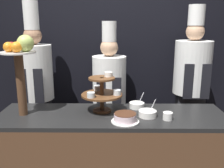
# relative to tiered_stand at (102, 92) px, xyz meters

# --- Properties ---
(wall_back) EXTENTS (10.00, 0.06, 2.80)m
(wall_back) POSITION_rel_tiered_stand_xyz_m (0.09, 0.91, 0.33)
(wall_back) COLOR black
(wall_back) RESTS_ON ground_plane
(buffet_counter) EXTENTS (2.01, 0.60, 0.89)m
(buffet_counter) POSITION_rel_tiered_stand_xyz_m (0.09, -0.08, -0.63)
(buffet_counter) COLOR brown
(buffet_counter) RESTS_ON ground_plane
(tiered_stand) EXTENTS (0.37, 0.37, 0.35)m
(tiered_stand) POSITION_rel_tiered_stand_xyz_m (0.00, 0.00, 0.00)
(tiered_stand) COLOR brown
(tiered_stand) RESTS_ON buffet_counter
(fruit_pedestal) EXTENTS (0.29, 0.29, 0.69)m
(fruit_pedestal) POSITION_rel_tiered_stand_xyz_m (-0.67, -0.10, 0.30)
(fruit_pedestal) COLOR brown
(fruit_pedestal) RESTS_ON buffet_counter
(cake_round) EXTENTS (0.23, 0.23, 0.07)m
(cake_round) POSITION_rel_tiered_stand_xyz_m (0.20, -0.25, -0.15)
(cake_round) COLOR white
(cake_round) RESTS_ON buffet_counter
(cup_white) EXTENTS (0.08, 0.08, 0.06)m
(cup_white) POSITION_rel_tiered_stand_xyz_m (0.55, -0.20, -0.15)
(cup_white) COLOR white
(cup_white) RESTS_ON buffet_counter
(serving_bowl_near) EXTENTS (0.15, 0.15, 0.16)m
(serving_bowl_near) POSITION_rel_tiered_stand_xyz_m (0.39, -0.13, -0.15)
(serving_bowl_near) COLOR white
(serving_bowl_near) RESTS_ON buffet_counter
(serving_bowl_far) EXTENTS (0.14, 0.14, 0.15)m
(serving_bowl_far) POSITION_rel_tiered_stand_xyz_m (0.32, 0.09, -0.16)
(serving_bowl_far) COLOR white
(serving_bowl_far) RESTS_ON buffet_counter
(chef_left) EXTENTS (0.38, 0.38, 1.89)m
(chef_left) POSITION_rel_tiered_stand_xyz_m (-0.76, 0.53, -0.07)
(chef_left) COLOR black
(chef_left) RESTS_ON ground_plane
(chef_center_left) EXTENTS (0.37, 0.37, 1.69)m
(chef_center_left) POSITION_rel_tiered_stand_xyz_m (0.05, 0.53, -0.16)
(chef_center_left) COLOR black
(chef_center_left) RESTS_ON ground_plane
(chef_center_right) EXTENTS (0.39, 0.39, 1.85)m
(chef_center_right) POSITION_rel_tiered_stand_xyz_m (0.95, 0.53, -0.05)
(chef_center_right) COLOR #28282D
(chef_center_right) RESTS_ON ground_plane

